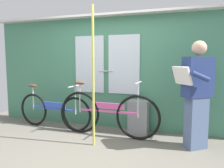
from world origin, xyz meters
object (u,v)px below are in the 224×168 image
at_px(trash_bin_by_wall, 139,117).
at_px(handrail_pole, 93,77).
at_px(bicycle_near_door, 53,110).
at_px(passenger_reading_newspaper, 197,93).
at_px(bicycle_leaning_behind, 107,113).

distance_m(trash_bin_by_wall, handrail_pole, 1.21).
distance_m(bicycle_near_door, passenger_reading_newspaper, 2.60).
height_order(bicycle_leaning_behind, passenger_reading_newspaper, passenger_reading_newspaper).
xyz_separation_m(bicycle_near_door, handrail_pole, (1.07, -0.53, 0.71)).
bearing_deg(handrail_pole, trash_bin_by_wall, 54.96).
relative_size(bicycle_near_door, bicycle_leaning_behind, 0.90).
height_order(bicycle_near_door, bicycle_leaning_behind, bicycle_leaning_behind).
bearing_deg(trash_bin_by_wall, handrail_pole, -125.04).
distance_m(bicycle_near_door, handrail_pole, 1.39).
relative_size(passenger_reading_newspaper, handrail_pole, 0.75).
xyz_separation_m(passenger_reading_newspaper, trash_bin_by_wall, (-0.93, 0.40, -0.54)).
distance_m(bicycle_leaning_behind, handrail_pole, 0.80).
xyz_separation_m(bicycle_leaning_behind, trash_bin_by_wall, (0.48, 0.32, -0.10)).
height_order(bicycle_near_door, handrail_pole, handrail_pole).
bearing_deg(passenger_reading_newspaper, handrail_pole, -24.41).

